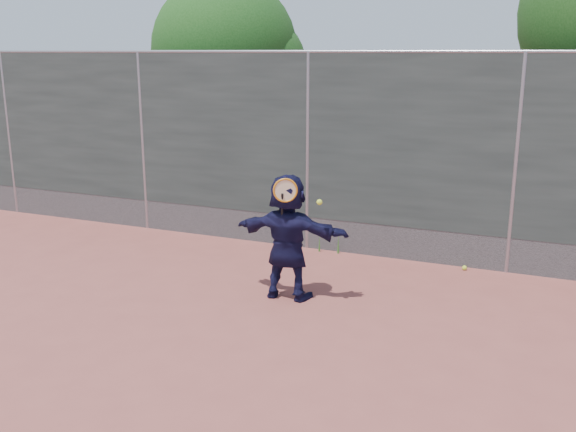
% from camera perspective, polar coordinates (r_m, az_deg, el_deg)
% --- Properties ---
extents(ground, '(80.00, 80.00, 0.00)m').
position_cam_1_polar(ground, '(7.20, -8.58, -10.39)').
color(ground, '#9E4C42').
rests_on(ground, ground).
extents(player, '(1.48, 0.50, 1.58)m').
position_cam_1_polar(player, '(7.89, -0.00, -1.85)').
color(player, '#131335').
rests_on(player, ground).
extents(ball_ground, '(0.07, 0.07, 0.07)m').
position_cam_1_polar(ball_ground, '(9.43, 15.42, -4.47)').
color(ball_ground, '#D8F135').
rests_on(ball_ground, ground).
extents(fence, '(20.00, 0.06, 3.03)m').
position_cam_1_polar(fence, '(9.79, 1.77, 6.07)').
color(fence, '#38423D').
rests_on(fence, ground).
extents(swing_action, '(0.58, 0.16, 0.51)m').
position_cam_1_polar(swing_action, '(7.54, 0.05, 2.06)').
color(swing_action, orange).
rests_on(swing_action, ground).
extents(tree_left, '(3.15, 3.00, 4.53)m').
position_cam_1_polar(tree_left, '(13.65, -4.93, 14.10)').
color(tree_left, '#382314').
rests_on(tree_left, ground).
extents(weed_clump, '(0.68, 0.07, 0.30)m').
position_cam_1_polar(weed_clump, '(9.90, 3.06, -2.44)').
color(weed_clump, '#387226').
rests_on(weed_clump, ground).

